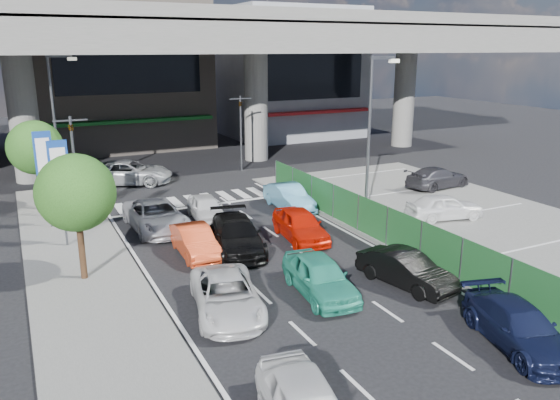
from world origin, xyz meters
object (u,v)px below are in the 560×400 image
taxi_orange_right (300,225)px  traffic_cone (387,229)px  hatch_black_mid_right (406,269)px  crossing_wagon_silver (128,172)px  sedan_black_mid (237,235)px  street_lamp_left (57,112)px  taxi_orange_left (195,241)px  tree_near (76,193)px  sedan_white_mid_left (227,295)px  kei_truck_front_right (289,197)px  traffic_light_left (72,142)px  signboard_near (60,179)px  taxi_teal_mid (320,276)px  street_lamp_right (372,124)px  tree_far (35,148)px  sedan_white_front_mid (206,208)px  signboard_far (45,166)px  parked_sedan_white (444,206)px  minivan_navy_back (519,326)px  wagon_silver_front_left (156,216)px  parked_sedan_dgrey (438,177)px  traffic_light_right (241,114)px

taxi_orange_right → traffic_cone: size_ratio=6.06×
hatch_black_mid_right → crossing_wagon_silver: crossing_wagon_silver is taller
hatch_black_mid_right → sedan_black_mid: size_ratio=0.81×
street_lamp_left → taxi_orange_left: (3.83, -13.31, -4.15)m
tree_near → sedan_white_mid_left: 6.69m
sedan_black_mid → kei_truck_front_right: 6.56m
traffic_light_left → sedan_white_mid_left: 13.50m
signboard_near → crossing_wagon_silver: bearing=65.5°
signboard_near → taxi_teal_mid: 11.83m
traffic_light_left → street_lamp_right: 14.68m
street_lamp_right → tree_far: size_ratio=1.67×
signboard_near → sedan_white_front_mid: 7.23m
signboard_far → tree_near: 7.03m
sedan_white_mid_left → parked_sedan_white: (13.35, 4.49, 0.10)m
street_lamp_left → signboard_far: bearing=-100.3°
street_lamp_right → taxi_teal_mid: street_lamp_right is taller
signboard_near → minivan_navy_back: 18.20m
traffic_light_left → street_lamp_left: bearing=91.2°
hatch_black_mid_right → traffic_cone: size_ratio=5.75×
taxi_orange_right → traffic_cone: (3.65, -1.54, -0.30)m
traffic_light_left → minivan_navy_back: bearing=-61.7°
signboard_far → crossing_wagon_silver: bearing=55.3°
hatch_black_mid_right → sedan_white_front_mid: size_ratio=1.06×
taxi_orange_right → street_lamp_right: bearing=24.8°
taxi_teal_mid → taxi_orange_right: (2.11, 5.34, 0.00)m
sedan_white_front_mid → wagon_silver_front_left: bearing=-164.3°
parked_sedan_dgrey → taxi_teal_mid: bearing=118.7°
street_lamp_right → taxi_orange_left: street_lamp_right is taller
street_lamp_left → taxi_orange_left: size_ratio=2.14×
tree_near → parked_sedan_dgrey: size_ratio=1.09×
traffic_light_right → street_lamp_right: 13.13m
tree_near → hatch_black_mid_right: bearing=-28.4°
taxi_orange_right → parked_sedan_dgrey: taxi_orange_right is taller
hatch_black_mid_right → parked_sedan_dgrey: bearing=32.4°
taxi_orange_left → taxi_orange_right: 4.86m
sedan_white_mid_left → taxi_teal_mid: bearing=9.4°
signboard_near → hatch_black_mid_right: signboard_near is taller
street_lamp_left → tree_near: bearing=-92.8°
sedan_black_mid → traffic_cone: sedan_black_mid is taller
street_lamp_left → parked_sedan_dgrey: (20.62, -9.17, -4.07)m
taxi_teal_mid → tree_far: bearing=123.8°
kei_truck_front_right → taxi_orange_right: bearing=-108.7°
street_lamp_right → tree_near: size_ratio=1.67×
sedan_black_mid → sedan_white_mid_left: bearing=-103.4°
traffic_light_left → sedan_black_mid: (5.49, -7.54, -3.25)m
sedan_white_mid_left → hatch_black_mid_right: bearing=4.2°
tree_far → signboard_near: bearing=-84.7°
signboard_near → sedan_white_mid_left: bearing=-65.1°
tree_far → taxi_orange_left: 11.49m
traffic_light_right → taxi_orange_left: bearing=-119.2°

